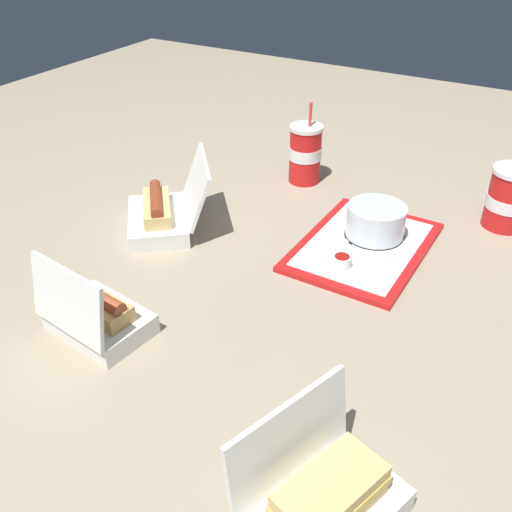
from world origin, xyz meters
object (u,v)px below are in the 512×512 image
object	(u,v)px
plastic_fork	(340,246)
cake_container	(375,223)
soda_cup_center	(509,198)
clamshell_hotdog_corner	(96,315)
food_tray	(363,246)
soda_cup_back	(305,154)
ketchup_cup	(342,261)
clamshell_hotdog_center	(163,213)
clamshell_sandwich_front	(324,501)

from	to	relation	value
plastic_fork	cake_container	bearing A→B (deg)	-18.56
soda_cup_center	clamshell_hotdog_corner	bearing A→B (deg)	143.87
food_tray	soda_cup_back	bearing A→B (deg)	47.42
soda_cup_center	ketchup_cup	bearing A→B (deg)	145.16
food_tray	ketchup_cup	size ratio (longest dim) A/B	9.37
plastic_fork	soda_cup_center	size ratio (longest dim) A/B	0.53
cake_container	clamshell_hotdog_corner	xyz separation A→B (m)	(-0.56, 0.33, -0.01)
ketchup_cup	clamshell_hotdog_center	world-z (taller)	clamshell_hotdog_center
clamshell_sandwich_front	clamshell_hotdog_corner	bearing A→B (deg)	75.35
clamshell_hotdog_center	clamshell_hotdog_corner	xyz separation A→B (m)	(-0.36, -0.13, -0.00)
clamshell_hotdog_corner	cake_container	bearing A→B (deg)	-30.49
cake_container	clamshell_hotdog_center	distance (m)	0.50
ketchup_cup	soda_cup_back	distance (m)	0.45
clamshell_hotdog_center	clamshell_hotdog_corner	world-z (taller)	clamshell_hotdog_center
food_tray	clamshell_hotdog_center	size ratio (longest dim) A/B	1.32
plastic_fork	ketchup_cup	bearing A→B (deg)	-140.82
food_tray	clamshell_hotdog_corner	xyz separation A→B (m)	(-0.51, 0.32, 0.03)
cake_container	soda_cup_center	world-z (taller)	soda_cup_center
ketchup_cup	plastic_fork	xyz separation A→B (m)	(0.07, 0.03, -0.01)
ketchup_cup	soda_cup_center	size ratio (longest dim) A/B	0.19
food_tray	plastic_fork	distance (m)	0.06
food_tray	soda_cup_center	distance (m)	0.37
clamshell_sandwich_front	clamshell_hotdog_center	bearing A→B (deg)	52.27
plastic_fork	clamshell_hotdog_center	xyz separation A→B (m)	(-0.11, 0.41, 0.03)
clamshell_hotdog_center	clamshell_hotdog_corner	distance (m)	0.38
ketchup_cup	soda_cup_back	bearing A→B (deg)	36.29
clamshell_hotdog_corner	soda_cup_back	xyz separation A→B (m)	(0.76, -0.05, 0.04)
cake_container	soda_cup_back	distance (m)	0.35
ketchup_cup	plastic_fork	bearing A→B (deg)	25.93
food_tray	clamshell_sandwich_front	bearing A→B (deg)	-163.43
soda_cup_back	clamshell_hotdog_center	bearing A→B (deg)	156.20
cake_container	clamshell_hotdog_center	bearing A→B (deg)	112.95
soda_cup_center	soda_cup_back	bearing A→B (deg)	92.02
ketchup_cup	clamshell_hotdog_center	xyz separation A→B (m)	(-0.04, 0.44, 0.01)
cake_container	plastic_fork	world-z (taller)	cake_container
food_tray	clamshell_hotdog_center	bearing A→B (deg)	108.73
ketchup_cup	clamshell_sandwich_front	size ratio (longest dim) A/B	0.17
soda_cup_center	plastic_fork	bearing A→B (deg)	136.27
plastic_fork	clamshell_sandwich_front	bearing A→B (deg)	-145.63
plastic_fork	clamshell_sandwich_front	size ratio (longest dim) A/B	0.46
soda_cup_back	ketchup_cup	bearing A→B (deg)	-143.71
food_tray	cake_container	xyz separation A→B (m)	(0.04, -0.01, 0.04)
ketchup_cup	plastic_fork	world-z (taller)	ketchup_cup
clamshell_hotdog_center	ketchup_cup	bearing A→B (deg)	-84.23
cake_container	ketchup_cup	world-z (taller)	cake_container
ketchup_cup	clamshell_hotdog_corner	xyz separation A→B (m)	(-0.41, 0.31, 0.01)
cake_container	clamshell_sandwich_front	xyz separation A→B (m)	(-0.69, -0.18, -0.01)
clamshell_sandwich_front	food_tray	bearing A→B (deg)	16.57
clamshell_sandwich_front	cake_container	bearing A→B (deg)	15.00
clamshell_sandwich_front	soda_cup_center	world-z (taller)	soda_cup_center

